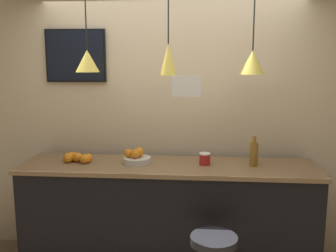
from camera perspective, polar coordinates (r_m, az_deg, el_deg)
The scene contains 11 objects.
back_wall at distance 3.72m, azimuth 0.58°, elevation 2.45°, with size 8.00×0.06×2.90m.
service_counter at distance 3.55m, azimuth 0.00°, elevation -13.71°, with size 2.66×0.65×1.01m.
fruit_bowl at distance 3.42m, azimuth -4.84°, elevation -4.86°, with size 0.25×0.25×0.14m.
orange_pile at distance 3.56m, azimuth -13.86°, elevation -4.67°, with size 0.28×0.20×0.09m.
juice_bottle at distance 3.39m, azimuth 12.94°, elevation -4.09°, with size 0.07×0.07×0.27m.
spread_jar at distance 3.37m, azimuth 5.63°, elevation -5.02°, with size 0.10×0.10×0.11m.
pendant_lamp_left at distance 3.43m, azimuth -12.20°, elevation 9.75°, with size 0.21×0.21×0.97m.
pendant_lamp_middle at distance 3.29m, azimuth 0.05°, elevation 10.19°, with size 0.15×0.15×1.00m.
pendant_lamp_right at distance 3.31m, azimuth 12.74°, elevation 9.51°, with size 0.21×0.21×0.99m.
mounted_tv at distance 3.83m, azimuth -13.90°, elevation 10.35°, with size 0.60×0.04×0.51m.
hanging_menu_board at distance 3.01m, azimuth 2.84°, elevation 6.06°, with size 0.24×0.01×0.17m.
Camera 1 is at (0.28, -2.66, 1.92)m, focal length 40.00 mm.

